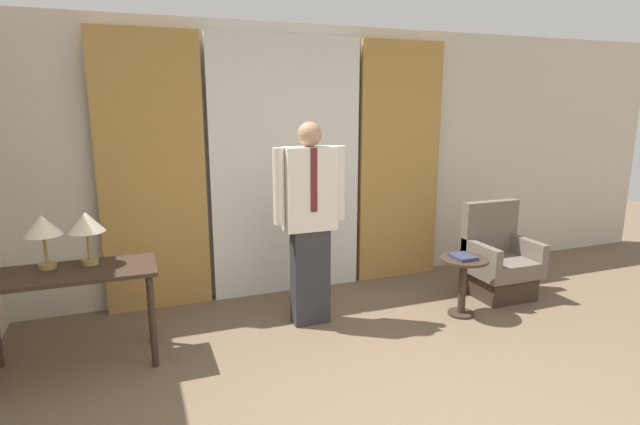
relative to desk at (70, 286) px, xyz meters
The scene contains 11 objects.
wall_back 2.34m from the desk, 29.05° to the left, with size 10.00×0.06×2.70m.
curtain_sheer_center 2.27m from the desk, 26.04° to the left, with size 1.54×0.06×2.58m.
curtain_drape_left 1.33m from the desk, 55.28° to the left, with size 0.96×0.06×2.58m.
curtain_drape_right 3.44m from the desk, 16.39° to the left, with size 0.96×0.06×2.58m.
desk is the anchor object (origin of this frame).
table_lamp_left 0.46m from the desk, 140.82° to the left, with size 0.26×0.26×0.40m.
table_lamp_right 0.46m from the desk, 39.18° to the left, with size 0.26×0.26×0.40m.
person 1.93m from the desk, ahead, with size 0.65×0.22×1.79m.
armchair 3.92m from the desk, ahead, with size 0.63×0.55×0.95m.
side_table 3.29m from the desk, ahead, with size 0.44×0.44×0.55m.
book 3.26m from the desk, ahead, with size 0.18×0.22×0.03m.
Camera 1 is at (-1.46, -1.76, 1.93)m, focal length 28.00 mm.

